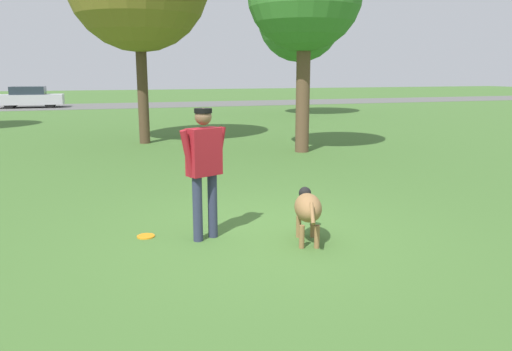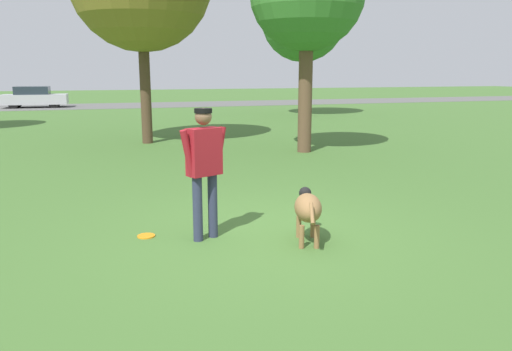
{
  "view_description": "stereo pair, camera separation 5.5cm",
  "coord_description": "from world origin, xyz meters",
  "px_view_note": "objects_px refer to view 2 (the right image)",
  "views": [
    {
      "loc": [
        -2.07,
        -6.37,
        2.24
      ],
      "look_at": [
        -0.06,
        -0.26,
        0.9
      ],
      "focal_mm": 35.0,
      "sensor_mm": 36.0,
      "label": 1
    },
    {
      "loc": [
        -2.02,
        -6.39,
        2.24
      ],
      "look_at": [
        -0.06,
        -0.26,
        0.9
      ],
      "focal_mm": 35.0,
      "sensor_mm": 36.0,
      "label": 2
    }
  ],
  "objects_px": {
    "dog": "(308,208)",
    "parked_car_silver": "(34,97)",
    "frisbee": "(146,236)",
    "tree_far_right": "(303,19)",
    "person": "(204,162)"
  },
  "relations": [
    {
      "from": "person",
      "to": "tree_far_right",
      "type": "height_order",
      "value": "tree_far_right"
    },
    {
      "from": "person",
      "to": "frisbee",
      "type": "bearing_deg",
      "value": 132.85
    },
    {
      "from": "person",
      "to": "parked_car_silver",
      "type": "xyz_separation_m",
      "value": [
        -5.02,
        28.5,
        -0.41
      ]
    },
    {
      "from": "frisbee",
      "to": "parked_car_silver",
      "type": "height_order",
      "value": "parked_car_silver"
    },
    {
      "from": "person",
      "to": "tree_far_right",
      "type": "distance_m",
      "value": 20.53
    },
    {
      "from": "person",
      "to": "parked_car_silver",
      "type": "bearing_deg",
      "value": 76.1
    },
    {
      "from": "person",
      "to": "frisbee",
      "type": "xyz_separation_m",
      "value": [
        -0.77,
        0.33,
        -1.06
      ]
    },
    {
      "from": "frisbee",
      "to": "dog",
      "type": "bearing_deg",
      "value": -23.12
    },
    {
      "from": "frisbee",
      "to": "person",
      "type": "bearing_deg",
      "value": -23.27
    },
    {
      "from": "dog",
      "to": "frisbee",
      "type": "xyz_separation_m",
      "value": [
        -2.04,
        0.87,
        -0.46
      ]
    },
    {
      "from": "parked_car_silver",
      "to": "frisbee",
      "type": "bearing_deg",
      "value": -79.42
    },
    {
      "from": "parked_car_silver",
      "to": "tree_far_right",
      "type": "bearing_deg",
      "value": -34.68
    },
    {
      "from": "frisbee",
      "to": "tree_far_right",
      "type": "height_order",
      "value": "tree_far_right"
    },
    {
      "from": "frisbee",
      "to": "parked_car_silver",
      "type": "relative_size",
      "value": 0.06
    },
    {
      "from": "dog",
      "to": "parked_car_silver",
      "type": "bearing_deg",
      "value": 29.94
    }
  ]
}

